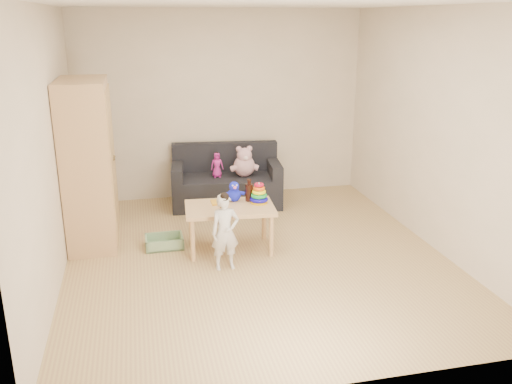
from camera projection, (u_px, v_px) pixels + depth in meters
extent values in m
plane|color=tan|center=(257.00, 256.00, 5.89)|extent=(4.50, 4.50, 0.00)
plane|color=white|center=(257.00, 3.00, 5.09)|extent=(4.50, 4.50, 0.00)
plane|color=beige|center=(221.00, 105.00, 7.58)|extent=(4.00, 0.00, 4.00)
plane|color=beige|center=(335.00, 213.00, 3.40)|extent=(4.00, 0.00, 4.00)
plane|color=beige|center=(49.00, 149.00, 5.08)|extent=(0.00, 4.50, 4.50)
plane|color=beige|center=(435.00, 130.00, 5.91)|extent=(0.00, 4.50, 4.50)
cube|color=tan|center=(88.00, 164.00, 6.03)|extent=(0.51, 1.03, 1.85)
cube|color=black|center=(227.00, 190.00, 7.45)|extent=(1.54, 0.88, 0.41)
cube|color=tan|center=(230.00, 228.00, 5.99)|extent=(1.01, 0.68, 0.51)
imported|color=silver|center=(225.00, 233.00, 5.49)|extent=(0.30, 0.21, 0.78)
imported|color=#C52594|center=(217.00, 165.00, 7.28)|extent=(0.17, 0.12, 0.33)
cylinder|color=#E1A80B|center=(259.00, 202.00, 6.02)|extent=(0.19, 0.19, 0.02)
cylinder|color=silver|center=(259.00, 193.00, 5.98)|extent=(0.02, 0.02, 0.22)
torus|color=#120BB8|center=(259.00, 199.00, 6.01)|extent=(0.20, 0.20, 0.04)
torus|color=green|center=(259.00, 195.00, 5.99)|extent=(0.18, 0.18, 0.04)
torus|color=#FFF10D|center=(259.00, 192.00, 5.98)|extent=(0.16, 0.16, 0.04)
torus|color=#FF650D|center=(259.00, 188.00, 5.97)|extent=(0.13, 0.13, 0.04)
torus|color=red|center=(259.00, 185.00, 5.95)|extent=(0.11, 0.11, 0.04)
cylinder|color=black|center=(249.00, 192.00, 6.06)|extent=(0.09, 0.09, 0.20)
cylinder|color=black|center=(249.00, 183.00, 6.03)|extent=(0.04, 0.04, 0.05)
cylinder|color=black|center=(249.00, 180.00, 6.02)|extent=(0.05, 0.05, 0.02)
cube|color=orange|center=(219.00, 202.00, 6.02)|extent=(0.18, 0.18, 0.01)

